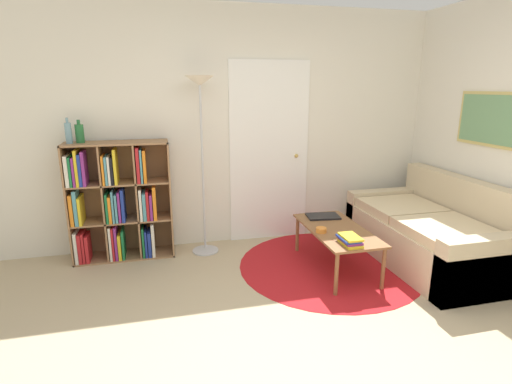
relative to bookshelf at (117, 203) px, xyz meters
The scene contains 13 objects.
ground_plane 2.60m from the bookshelf, 57.04° to the right, with size 14.00×14.00×0.00m, color tan.
wall_back 1.57m from the bookshelf, ahead, with size 7.36×0.11×2.60m.
wall_right 3.77m from the bookshelf, 15.11° to the right, with size 0.08×5.31×2.60m.
rug 2.27m from the bookshelf, 20.00° to the right, with size 1.82×1.82×0.01m.
bookshelf is the anchor object (origin of this frame).
floor_lamp 1.29m from the bookshelf, ahead, with size 0.29×0.29×1.86m.
couch 3.27m from the bookshelf, 15.57° to the right, with size 0.94×1.74×0.86m.
coffee_table 2.25m from the bookshelf, 21.14° to the right, with size 0.53×1.07×0.42m.
laptop 2.15m from the bookshelf, 12.03° to the right, with size 0.36×0.26×0.02m.
bowl 2.10m from the bookshelf, 24.46° to the right, with size 0.10×0.10×0.05m.
book_stack_on_table 2.36m from the bookshelf, 30.64° to the right, with size 0.16×0.25×0.08m.
bottle_left 0.82m from the bookshelf, behind, with size 0.06×0.06×0.25m.
bottle_middle 0.77m from the bookshelf, behind, with size 0.08×0.08×0.22m.
Camera 1 is at (-0.93, -2.05, 1.76)m, focal length 28.00 mm.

